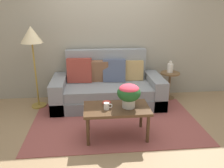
{
  "coord_description": "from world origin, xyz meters",
  "views": [
    {
      "loc": [
        -0.38,
        -3.44,
        1.86
      ],
      "look_at": [
        -0.04,
        0.11,
        0.63
      ],
      "focal_mm": 36.51,
      "sensor_mm": 36.0,
      "label": 1
    }
  ],
  "objects_px": {
    "couch": "(107,88)",
    "coffee_mug": "(107,106)",
    "coffee_table": "(117,111)",
    "floor_lamp": "(32,39)",
    "potted_plant": "(129,93)",
    "side_table": "(170,81)",
    "snack_bowl": "(107,103)",
    "table_vase": "(170,68)"
  },
  "relations": [
    {
      "from": "floor_lamp",
      "to": "coffee_mug",
      "type": "height_order",
      "value": "floor_lamp"
    },
    {
      "from": "coffee_mug",
      "to": "potted_plant",
      "type": "bearing_deg",
      "value": 7.07
    },
    {
      "from": "side_table",
      "to": "couch",
      "type": "bearing_deg",
      "value": -174.43
    },
    {
      "from": "floor_lamp",
      "to": "potted_plant",
      "type": "xyz_separation_m",
      "value": [
        1.55,
        -1.22,
        -0.6
      ]
    },
    {
      "from": "couch",
      "to": "floor_lamp",
      "type": "xyz_separation_m",
      "value": [
        -1.34,
        -0.02,
        0.97
      ]
    },
    {
      "from": "snack_bowl",
      "to": "table_vase",
      "type": "distance_m",
      "value": 1.9
    },
    {
      "from": "couch",
      "to": "table_vase",
      "type": "height_order",
      "value": "couch"
    },
    {
      "from": "couch",
      "to": "coffee_mug",
      "type": "xyz_separation_m",
      "value": [
        -0.1,
        -1.28,
        0.2
      ]
    },
    {
      "from": "couch",
      "to": "snack_bowl",
      "type": "relative_size",
      "value": 15.73
    },
    {
      "from": "side_table",
      "to": "coffee_mug",
      "type": "distance_m",
      "value": 1.99
    },
    {
      "from": "couch",
      "to": "coffee_table",
      "type": "distance_m",
      "value": 1.23
    },
    {
      "from": "coffee_mug",
      "to": "floor_lamp",
      "type": "bearing_deg",
      "value": 134.38
    },
    {
      "from": "coffee_table",
      "to": "coffee_mug",
      "type": "height_order",
      "value": "coffee_mug"
    },
    {
      "from": "side_table",
      "to": "table_vase",
      "type": "xyz_separation_m",
      "value": [
        -0.0,
        0.02,
        0.27
      ]
    },
    {
      "from": "snack_bowl",
      "to": "coffee_mug",
      "type": "bearing_deg",
      "value": -93.5
    },
    {
      "from": "side_table",
      "to": "coffee_table",
      "type": "bearing_deg",
      "value": -132.88
    },
    {
      "from": "side_table",
      "to": "coffee_mug",
      "type": "bearing_deg",
      "value": -134.92
    },
    {
      "from": "floor_lamp",
      "to": "table_vase",
      "type": "relative_size",
      "value": 6.45
    },
    {
      "from": "couch",
      "to": "coffee_mug",
      "type": "distance_m",
      "value": 1.3
    },
    {
      "from": "coffee_table",
      "to": "coffee_mug",
      "type": "bearing_deg",
      "value": -160.12
    },
    {
      "from": "side_table",
      "to": "snack_bowl",
      "type": "height_order",
      "value": "side_table"
    },
    {
      "from": "coffee_mug",
      "to": "table_vase",
      "type": "bearing_deg",
      "value": 45.52
    },
    {
      "from": "potted_plant",
      "to": "coffee_mug",
      "type": "distance_m",
      "value": 0.36
    },
    {
      "from": "side_table",
      "to": "potted_plant",
      "type": "relative_size",
      "value": 1.65
    },
    {
      "from": "coffee_table",
      "to": "snack_bowl",
      "type": "bearing_deg",
      "value": 145.19
    },
    {
      "from": "floor_lamp",
      "to": "coffee_mug",
      "type": "bearing_deg",
      "value": -45.62
    },
    {
      "from": "floor_lamp",
      "to": "snack_bowl",
      "type": "bearing_deg",
      "value": -41.86
    },
    {
      "from": "floor_lamp",
      "to": "coffee_table",
      "type": "bearing_deg",
      "value": -41.23
    },
    {
      "from": "coffee_table",
      "to": "floor_lamp",
      "type": "relative_size",
      "value": 0.62
    },
    {
      "from": "side_table",
      "to": "snack_bowl",
      "type": "distance_m",
      "value": 1.89
    },
    {
      "from": "table_vase",
      "to": "coffee_mug",
      "type": "bearing_deg",
      "value": -134.48
    },
    {
      "from": "floor_lamp",
      "to": "side_table",
      "type": "bearing_deg",
      "value": 3.21
    },
    {
      "from": "couch",
      "to": "snack_bowl",
      "type": "distance_m",
      "value": 1.15
    },
    {
      "from": "couch",
      "to": "side_table",
      "type": "xyz_separation_m",
      "value": [
        1.3,
        0.13,
        0.07
      ]
    },
    {
      "from": "couch",
      "to": "side_table",
      "type": "relative_size",
      "value": 3.71
    },
    {
      "from": "couch",
      "to": "table_vase",
      "type": "bearing_deg",
      "value": 6.39
    },
    {
      "from": "coffee_mug",
      "to": "side_table",
      "type": "bearing_deg",
      "value": 45.08
    },
    {
      "from": "couch",
      "to": "potted_plant",
      "type": "relative_size",
      "value": 6.12
    },
    {
      "from": "snack_bowl",
      "to": "table_vase",
      "type": "bearing_deg",
      "value": 42.59
    },
    {
      "from": "coffee_mug",
      "to": "snack_bowl",
      "type": "xyz_separation_m",
      "value": [
        0.01,
        0.15,
        -0.01
      ]
    },
    {
      "from": "couch",
      "to": "coffee_mug",
      "type": "relative_size",
      "value": 17.1
    },
    {
      "from": "side_table",
      "to": "snack_bowl",
      "type": "bearing_deg",
      "value": -137.89
    }
  ]
}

